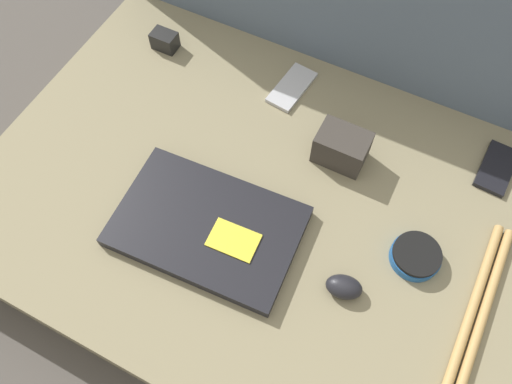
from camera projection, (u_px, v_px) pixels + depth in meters
name	position (u px, v px, depth m)	size (l,w,h in m)	color
ground_plane	(256.00, 229.00, 1.12)	(8.00, 8.00, 0.00)	#4C4742
couch_seat	(256.00, 214.00, 1.05)	(1.10, 0.78, 0.15)	#847A5B
laptop	(208.00, 226.00, 0.94)	(0.36, 0.24, 0.03)	black
computer_mouse	(344.00, 287.00, 0.88)	(0.07, 0.06, 0.04)	black
speaker_puck	(416.00, 256.00, 0.91)	(0.09, 0.09, 0.03)	#1E569E
phone_silver	(292.00, 87.00, 1.11)	(0.07, 0.13, 0.01)	#B7B7BC
phone_black	(497.00, 168.00, 1.01)	(0.07, 0.12, 0.01)	black
camera_pouch	(342.00, 147.00, 1.00)	(0.10, 0.07, 0.07)	#38332D
charger_brick	(165.00, 40.00, 1.16)	(0.06, 0.04, 0.04)	black
drumstick_pair	(477.00, 314.00, 0.86)	(0.04, 0.36, 0.02)	tan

